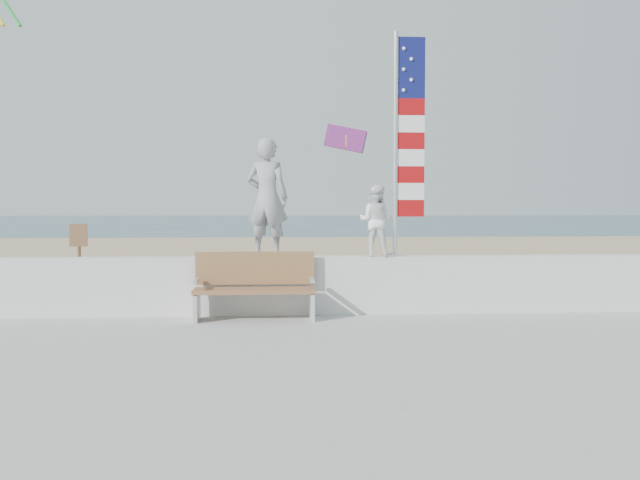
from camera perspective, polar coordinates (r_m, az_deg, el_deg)
The scene contains 10 objects.
ground at distance 8.78m, azimuth -0.55°, elevation -9.45°, with size 220.00×220.00×0.00m, color #2D4A5A.
sand at distance 17.67m, azimuth -2.17°, elevation -3.03°, with size 90.00×40.00×0.08m, color tan.
boardwalk at distance 4.92m, azimuth 2.17°, elevation -18.04°, with size 50.00×12.40×0.10m, color #AFAEA9.
seawall at distance 10.65m, azimuth -1.15°, elevation -3.82°, with size 30.00×0.35×0.90m, color silver.
adult at distance 10.57m, azimuth -4.48°, elevation 3.57°, with size 0.67×0.44×1.84m, color #929297.
child at distance 10.68m, azimuth 4.73°, elevation 1.63°, with size 0.54×0.42×1.12m, color white.
bench at distance 10.19m, azimuth -5.51°, elevation -3.81°, with size 1.80×0.57×1.00m.
flag at distance 10.81m, azimuth 7.05°, elevation 8.81°, with size 0.50×0.08×3.50m.
parafoil_kite at distance 14.67m, azimuth 2.27°, elevation 8.49°, with size 0.95×0.44×0.63m.
sign at distance 13.30m, azimuth -19.64°, elevation -1.27°, with size 0.32×0.07×1.46m.
Camera 1 is at (-0.47, -8.56, 1.89)m, focal length 38.00 mm.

